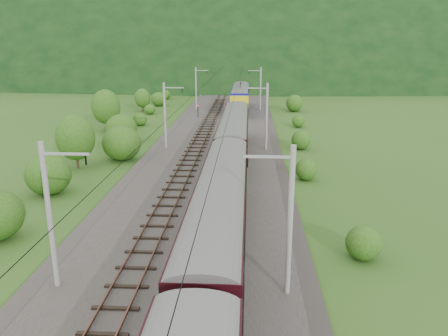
{
  "coord_description": "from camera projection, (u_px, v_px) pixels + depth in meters",
  "views": [
    {
      "loc": [
        4.04,
        -20.43,
        13.07
      ],
      "look_at": [
        1.99,
        15.42,
        2.6
      ],
      "focal_mm": 35.0,
      "sensor_mm": 36.0,
      "label": 1
    }
  ],
  "objects": [
    {
      "name": "ground",
      "position": [
        171.0,
        294.0,
        23.46
      ],
      "size": [
        600.0,
        600.0,
        0.0
      ],
      "primitive_type": "plane",
      "color": "#264B17",
      "rests_on": "ground"
    },
    {
      "name": "railbed",
      "position": [
        194.0,
        219.0,
        33.01
      ],
      "size": [
        14.0,
        220.0,
        0.3
      ],
      "primitive_type": "cube",
      "color": "#38332D",
      "rests_on": "ground"
    },
    {
      "name": "track_left",
      "position": [
        162.0,
        215.0,
        33.08
      ],
      "size": [
        2.4,
        220.0,
        0.27
      ],
      "color": "brown",
      "rests_on": "railbed"
    },
    {
      "name": "track_right",
      "position": [
        225.0,
        217.0,
        32.81
      ],
      "size": [
        2.4,
        220.0,
        0.27
      ],
      "color": "brown",
      "rests_on": "railbed"
    },
    {
      "name": "catenary_left",
      "position": [
        165.0,
        114.0,
        53.21
      ],
      "size": [
        2.54,
        192.28,
        8.0
      ],
      "color": "gray",
      "rests_on": "railbed"
    },
    {
      "name": "catenary_right",
      "position": [
        266.0,
        115.0,
        52.54
      ],
      "size": [
        2.54,
        192.28,
        8.0
      ],
      "color": "gray",
      "rests_on": "railbed"
    },
    {
      "name": "overhead_wires",
      "position": [
        192.0,
        128.0,
        31.06
      ],
      "size": [
        4.83,
        198.0,
        0.03
      ],
      "color": "black",
      "rests_on": "ground"
    },
    {
      "name": "mountain_main",
      "position": [
        243.0,
        63.0,
        272.67
      ],
      "size": [
        504.0,
        360.0,
        244.0
      ],
      "primitive_type": "ellipsoid",
      "color": "black",
      "rests_on": "ground"
    },
    {
      "name": "mountain_ridge",
      "position": [
        79.0,
        60.0,
        317.59
      ],
      "size": [
        336.0,
        280.0,
        132.0
      ],
      "primitive_type": "ellipsoid",
      "color": "black",
      "rests_on": "ground"
    },
    {
      "name": "train",
      "position": [
        221.0,
        198.0,
        27.13
      ],
      "size": [
        3.14,
        126.49,
        5.48
      ],
      "color": "black",
      "rests_on": "ground"
    },
    {
      "name": "hazard_post_near",
      "position": [
        225.0,
        105.0,
        85.83
      ],
      "size": [
        0.15,
        0.15,
        1.36
      ],
      "primitive_type": "cylinder",
      "color": "red",
      "rests_on": "railbed"
    },
    {
      "name": "hazard_post_far",
      "position": [
        226.0,
        121.0,
        67.72
      ],
      "size": [
        0.16,
        0.16,
        1.54
      ],
      "primitive_type": "cylinder",
      "color": "red",
      "rests_on": "railbed"
    },
    {
      "name": "signal",
      "position": [
        198.0,
        110.0,
        75.79
      ],
      "size": [
        0.23,
        0.23,
        2.12
      ],
      "color": "black",
      "rests_on": "railbed"
    },
    {
      "name": "vegetation_right",
      "position": [
        320.0,
        164.0,
        44.04
      ],
      "size": [
        5.74,
        106.69,
        2.91
      ],
      "color": "#224712",
      "rests_on": "ground"
    }
  ]
}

